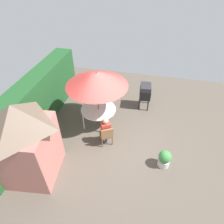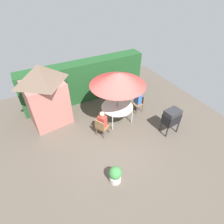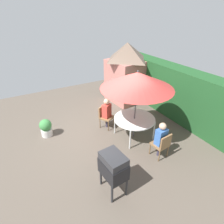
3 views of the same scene
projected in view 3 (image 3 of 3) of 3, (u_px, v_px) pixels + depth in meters
The scene contains 11 objects.
ground_plane at pixel (103, 135), 6.97m from camera, with size 11.00×11.00×0.00m, color brown.
hedge_backdrop at pixel (174, 92), 7.92m from camera, with size 6.66×0.83×2.14m.
garden_shed at pixel (126, 72), 8.98m from camera, with size 1.94×1.88×2.88m.
patio_table at pixel (134, 119), 6.56m from camera, with size 1.48×1.48×0.80m.
patio_umbrella at pixel (137, 80), 5.82m from camera, with size 2.42×2.42×2.55m.
bbq_grill at pixel (113, 166), 4.48m from camera, with size 0.74×0.56×1.20m.
chair_near_shed at pixel (105, 115), 7.25m from camera, with size 0.63×0.63×0.90m.
chair_far_side at pixel (162, 144), 5.72m from camera, with size 0.51×0.50×0.90m.
potted_plant_by_shed at pixel (46, 128), 6.80m from camera, with size 0.45×0.45×0.69m.
person_in_red at pixel (107, 110), 7.08m from camera, with size 0.38×0.41×1.26m.
person_in_blue at pixel (161, 136), 5.65m from camera, with size 0.27×0.36×1.26m.
Camera 3 is at (5.06, -2.44, 4.24)m, focal length 29.19 mm.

